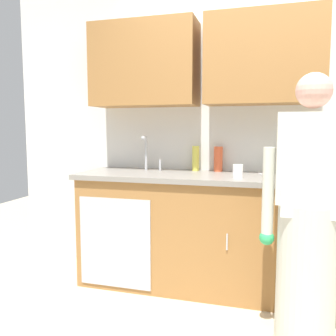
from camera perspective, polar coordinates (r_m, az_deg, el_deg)
kitchen_wall_with_uppers at (r=3.15m, az=13.30°, el=9.14°), size 4.80×0.44×2.70m
counter_cabinet at (r=3.03m, az=4.52°, el=-10.22°), size 1.90×0.62×0.90m
countertop at (r=2.93m, az=4.66°, el=-1.37°), size 1.96×0.66×0.04m
sink at (r=3.06m, az=-3.69°, el=-0.93°), size 0.50×0.36×0.35m
person_at_sink at (r=2.28m, az=21.29°, el=-9.87°), size 0.55×0.34×1.62m
bottle_cleaner_spray at (r=3.13m, az=7.98°, el=1.42°), size 0.08×0.08×0.21m
bottle_water_short at (r=3.15m, az=4.41°, el=1.52°), size 0.06×0.06×0.22m
bottle_dish_liquid at (r=3.05m, az=19.44°, el=1.28°), size 0.08×0.08×0.24m
cup_by_sink at (r=2.74m, az=11.03°, el=-0.51°), size 0.08×0.08×0.10m
knife_on_counter at (r=2.94m, az=14.91°, el=-1.08°), size 0.10×0.24×0.01m
sponge at (r=2.71m, az=22.70°, el=-1.72°), size 0.11×0.07×0.03m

